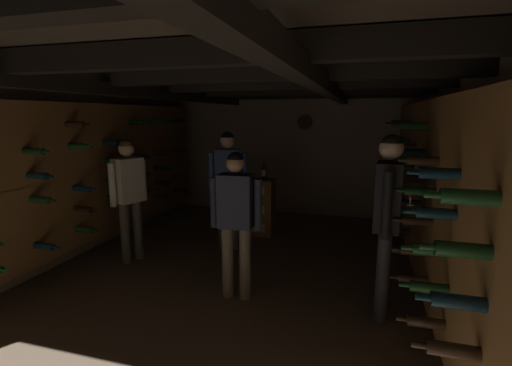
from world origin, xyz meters
name	(u,v)px	position (x,y,z in m)	size (l,w,h in m)	color
ground_plane	(232,281)	(0.00, 0.00, 0.00)	(8.40, 8.40, 0.00)	#7A6651
room_shell	(238,157)	(0.00, 0.27, 1.43)	(4.72, 6.52, 2.41)	gray
wine_crate_stack	(258,207)	(-0.18, 1.75, 0.45)	(0.52, 0.35, 0.90)	brown
display_bottle	(264,171)	(-0.09, 1.79, 1.04)	(0.08, 0.08, 0.35)	black
person_host_center	(236,213)	(0.18, -0.34, 0.92)	(0.54, 0.24, 1.54)	brown
person_guest_mid_left	(129,190)	(-1.47, 0.23, 0.96)	(0.32, 0.51, 1.59)	#4C473D
person_guest_rear_center	(228,179)	(-0.39, 0.98, 1.02)	(0.52, 0.39, 1.68)	#4C473D
person_guest_mid_right	(387,209)	(1.63, -0.33, 1.06)	(0.33, 0.54, 1.74)	#2D2D33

